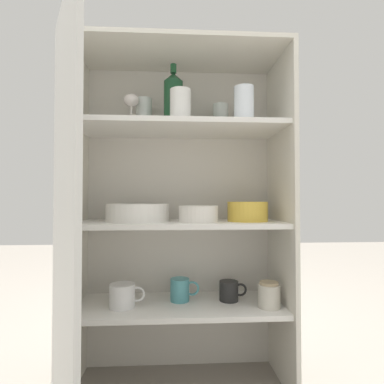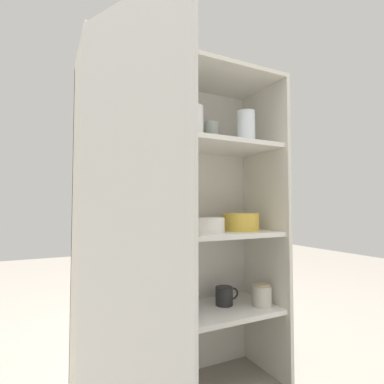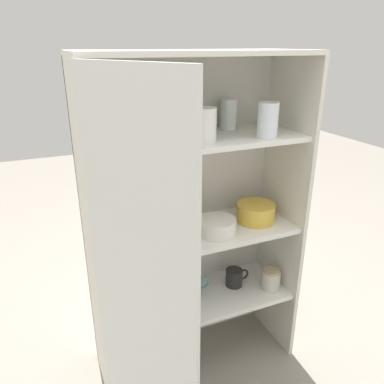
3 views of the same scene
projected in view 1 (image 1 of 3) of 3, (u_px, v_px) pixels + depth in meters
name	position (u px, v px, depth m)	size (l,w,h in m)	color
cupboard_back_panel	(179.00, 217.00, 1.39)	(0.86, 0.02, 1.35)	silver
cupboard_side_left	(75.00, 219.00, 1.20)	(0.02, 0.34, 1.35)	silver
cupboard_side_right	(281.00, 218.00, 1.25)	(0.02, 0.34, 1.35)	silver
cupboard_top_panel	(180.00, 55.00, 1.24)	(0.86, 0.34, 0.02)	silver
shelf_board_lower	(180.00, 306.00, 1.22)	(0.83, 0.31, 0.02)	white
shelf_board_middle	(180.00, 224.00, 1.23)	(0.83, 0.31, 0.02)	white
shelf_board_upper	(180.00, 129.00, 1.23)	(0.83, 0.31, 0.02)	white
cupboard_door	(65.00, 228.00, 0.85)	(0.21, 0.39, 1.35)	silver
tumbler_glass_0	(144.00, 114.00, 1.30)	(0.07, 0.07, 0.14)	white
tumbler_glass_1	(244.00, 104.00, 1.15)	(0.08, 0.08, 0.13)	white
tumbler_glass_2	(221.00, 118.00, 1.34)	(0.07, 0.07, 0.12)	white
tumbler_glass_3	(182.00, 106.00, 1.16)	(0.08, 0.08, 0.12)	white
wine_glass_0	(131.00, 104.00, 1.24)	(0.07, 0.07, 0.13)	silver
wine_bottle	(173.00, 99.00, 1.24)	(0.08, 0.08, 0.26)	#194728
plate_stack_white	(138.00, 213.00, 1.23)	(0.26, 0.26, 0.07)	white
mixing_bowl_large	(248.00, 211.00, 1.23)	(0.16, 0.16, 0.08)	gold
serving_bowl_small	(198.00, 213.00, 1.18)	(0.15, 0.15, 0.07)	silver
coffee_mug_primary	(123.00, 296.00, 1.18)	(0.14, 0.10, 0.09)	white
coffee_mug_extra_1	(229.00, 291.00, 1.25)	(0.12, 0.08, 0.08)	black
coffee_mug_extra_2	(181.00, 290.00, 1.25)	(0.12, 0.08, 0.09)	teal
storage_jar	(269.00, 295.00, 1.17)	(0.09, 0.09, 0.10)	beige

